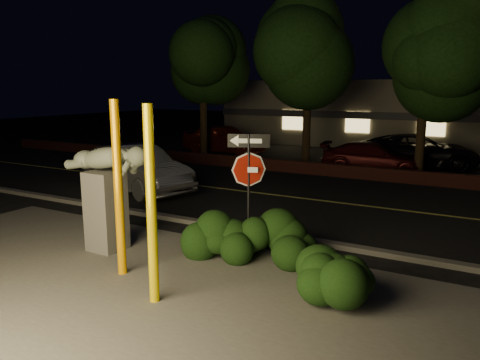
% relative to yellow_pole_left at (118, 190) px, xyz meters
% --- Properties ---
extents(ground, '(90.00, 90.00, 0.00)m').
position_rel_yellow_pole_left_xyz_m(ground, '(0.91, 10.59, -1.68)').
color(ground, black).
rests_on(ground, ground).
extents(patio, '(14.00, 6.00, 0.02)m').
position_rel_yellow_pole_left_xyz_m(patio, '(0.91, -0.41, -1.67)').
color(patio, '#4C4944').
rests_on(patio, ground).
extents(road, '(80.00, 8.00, 0.01)m').
position_rel_yellow_pole_left_xyz_m(road, '(0.91, 7.59, -1.68)').
color(road, black).
rests_on(road, ground).
extents(lane_marking, '(80.00, 0.12, 0.00)m').
position_rel_yellow_pole_left_xyz_m(lane_marking, '(0.91, 7.59, -1.67)').
color(lane_marking, '#B6B448').
rests_on(lane_marking, road).
extents(curb, '(80.00, 0.25, 0.12)m').
position_rel_yellow_pole_left_xyz_m(curb, '(0.91, 3.49, -1.62)').
color(curb, '#4C4944').
rests_on(curb, ground).
extents(brick_wall, '(40.00, 0.35, 0.50)m').
position_rel_yellow_pole_left_xyz_m(brick_wall, '(0.91, 11.89, -1.43)').
color(brick_wall, '#491D17').
rests_on(brick_wall, ground).
extents(parking_lot, '(40.00, 12.00, 0.01)m').
position_rel_yellow_pole_left_xyz_m(parking_lot, '(0.91, 17.59, -1.68)').
color(parking_lot, black).
rests_on(parking_lot, ground).
extents(building, '(22.00, 10.20, 4.00)m').
position_rel_yellow_pole_left_xyz_m(building, '(0.91, 25.58, 0.32)').
color(building, '#6A6655').
rests_on(building, ground).
extents(tree_far_a, '(4.60, 4.60, 7.43)m').
position_rel_yellow_pole_left_xyz_m(tree_far_a, '(-7.09, 13.59, 3.66)').
color(tree_far_a, black).
rests_on(tree_far_a, ground).
extents(tree_far_b, '(5.20, 5.20, 8.41)m').
position_rel_yellow_pole_left_xyz_m(tree_far_b, '(-1.59, 13.79, 4.37)').
color(tree_far_b, black).
rests_on(tree_far_b, ground).
extents(tree_far_c, '(4.80, 4.80, 7.84)m').
position_rel_yellow_pole_left_xyz_m(tree_far_c, '(3.41, 13.39, 3.98)').
color(tree_far_c, black).
rests_on(tree_far_c, ground).
extents(yellow_pole_left, '(0.17, 0.17, 3.37)m').
position_rel_yellow_pole_left_xyz_m(yellow_pole_left, '(0.00, 0.00, 0.00)').
color(yellow_pole_left, '#FFA400').
rests_on(yellow_pole_left, ground).
extents(yellow_pole_right, '(0.17, 0.17, 3.33)m').
position_rel_yellow_pole_left_xyz_m(yellow_pole_right, '(1.32, -0.64, -0.02)').
color(yellow_pole_right, '#FED700').
rests_on(yellow_pole_right, ground).
extents(signpost, '(0.83, 0.36, 2.62)m').
position_rel_yellow_pole_left_xyz_m(signpost, '(1.61, 2.18, 0.18)').
color(signpost, black).
rests_on(signpost, ground).
extents(sculpture, '(2.23, 0.70, 2.39)m').
position_rel_yellow_pole_left_xyz_m(sculpture, '(-1.21, 0.88, -0.21)').
color(sculpture, '#4C4944').
rests_on(sculpture, ground).
extents(hedge_center, '(2.11, 1.24, 1.03)m').
position_rel_yellow_pole_left_xyz_m(hedge_center, '(1.30, 1.68, -1.17)').
color(hedge_center, black).
rests_on(hedge_center, ground).
extents(hedge_right, '(1.92, 1.41, 1.12)m').
position_rel_yellow_pole_left_xyz_m(hedge_right, '(2.24, 2.10, -1.12)').
color(hedge_right, black).
rests_on(hedge_right, ground).
extents(hedge_far_right, '(1.55, 1.12, 0.99)m').
position_rel_yellow_pole_left_xyz_m(hedge_far_right, '(3.92, 0.71, -1.19)').
color(hedge_far_right, black).
rests_on(hedge_far_right, ground).
extents(silver_sedan, '(5.11, 3.03, 1.59)m').
position_rel_yellow_pole_left_xyz_m(silver_sedan, '(-4.79, 5.86, -0.89)').
color(silver_sedan, '#A5A6AA').
rests_on(silver_sedan, ground).
extents(parked_car_red, '(4.78, 1.99, 1.62)m').
position_rel_yellow_pole_left_xyz_m(parked_car_red, '(-7.07, 15.56, -0.87)').
color(parked_car_red, maroon).
rests_on(parked_car_red, ground).
extents(parked_car_darkred, '(4.56, 2.43, 1.26)m').
position_rel_yellow_pole_left_xyz_m(parked_car_darkred, '(1.51, 13.66, -1.05)').
color(parked_car_darkred, '#3B0B0D').
rests_on(parked_car_darkred, ground).
extents(parked_car_dark, '(5.84, 3.61, 1.51)m').
position_rel_yellow_pole_left_xyz_m(parked_car_dark, '(3.03, 15.74, -0.93)').
color(parked_car_dark, black).
rests_on(parked_car_dark, ground).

